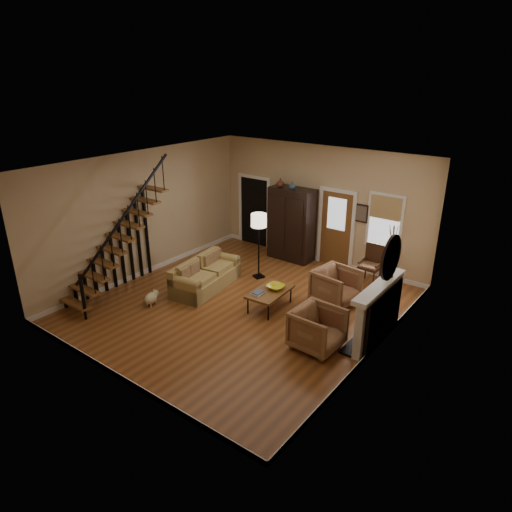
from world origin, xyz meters
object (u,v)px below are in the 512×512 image
Objects in this scene: side_chair at (370,265)px; armoire at (292,224)px; floor_lamp at (259,246)px; sofa at (206,275)px; coffee_table at (270,299)px; armchair_right at (336,287)px; armchair_left at (318,329)px.

armoire is at bearing 175.52° from side_chair.
sofa is at bearing -116.53° from floor_lamp.
armoire is 1.06× the size of sofa.
sofa is 1.90m from coffee_table.
armchair_right is at bearing -35.98° from armoire.
armoire is 4.74m from armchair_left.
sofa is 1.94× the size of side_chair.
side_chair is at bearing -4.48° from armoire.
floor_lamp reaches higher than sofa.
side_chair is (2.50, 1.44, -0.37)m from floor_lamp.
floor_lamp is at bearing 55.04° from sofa.
armoire is at bearing 69.91° from sofa.
armoire is 3.11m from sofa.
sofa reaches higher than coffee_table.
sofa is 3.65m from armchair_left.
armoire reaches higher than armchair_right.
side_chair is at bearing 32.81° from sofa.
armoire reaches higher than coffee_table.
sofa is (-0.61, -2.97, -0.68)m from armoire.
armchair_right is 0.54× the size of floor_lamp.
side_chair is at bearing 64.43° from coffee_table.
floor_lamp reaches higher than side_chair.
coffee_table is at bearing -65.85° from armoire.
side_chair is (1.27, 2.65, 0.29)m from coffee_table.
sofa is 3.24m from armchair_right.
armoire is 2.22× the size of armchair_right.
armoire is at bearing 114.15° from coffee_table.
armchair_right is (-0.60, 1.90, 0.01)m from armchair_left.
coffee_table is 1.85m from floor_lamp.
armchair_left is at bearing -18.73° from sofa.
armchair_right is at bearing 19.44° from armchair_left.
armchair_left is (3.59, -0.65, 0.05)m from sofa.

